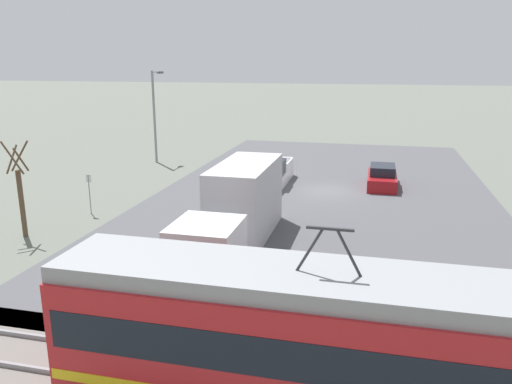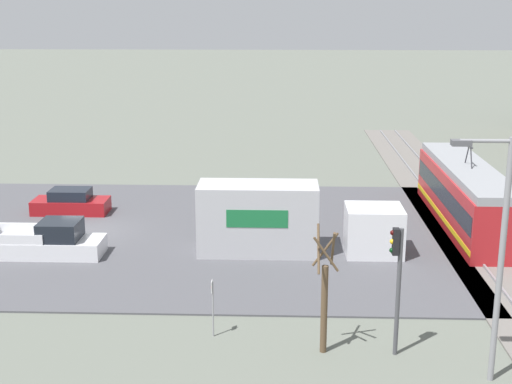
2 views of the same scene
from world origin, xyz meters
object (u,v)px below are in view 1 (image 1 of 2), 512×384
at_px(pickup_truck, 272,174).
at_px(sedan_car_0, 382,178).
at_px(street_tree, 21,194).
at_px(no_parking_sign, 89,190).
at_px(light_rail_tram, 326,340).
at_px(street_lamp_near_crossing, 155,110).
at_px(box_truck, 238,210).

height_order(pickup_truck, sedan_car_0, pickup_truck).
height_order(pickup_truck, street_tree, street_tree).
bearing_deg(sedan_car_0, no_parking_sign, -147.71).
bearing_deg(street_tree, light_rail_tram, 150.29).
bearing_deg(street_tree, no_parking_sign, -104.85).
relative_size(street_lamp_near_crossing, no_parking_sign, 3.36).
bearing_deg(street_tree, pickup_truck, -126.04).
bearing_deg(box_truck, street_lamp_near_crossing, -55.62).
bearing_deg(pickup_truck, sedan_car_0, -172.43).
distance_m(sedan_car_0, street_tree, 22.10).
distance_m(box_truck, no_parking_sign, 9.74).
distance_m(street_tree, no_parking_sign, 4.31).
relative_size(pickup_truck, sedan_car_0, 1.29).
height_order(light_rail_tram, street_tree, street_tree).
xyz_separation_m(box_truck, sedan_car_0, (-6.53, -12.80, -1.02)).
height_order(light_rail_tram, street_lamp_near_crossing, street_lamp_near_crossing).
height_order(street_tree, no_parking_sign, street_tree).
xyz_separation_m(light_rail_tram, sedan_car_0, (-1.47, -22.94, -1.05)).
relative_size(pickup_truck, street_lamp_near_crossing, 0.76).
bearing_deg(box_truck, street_tree, 7.18).
xyz_separation_m(pickup_truck, street_tree, (9.56, 13.14, 1.39)).
distance_m(light_rail_tram, street_tree, 17.82).
xyz_separation_m(street_tree, street_lamp_near_crossing, (1.58, -18.84, 2.25)).
height_order(light_rail_tram, pickup_truck, light_rail_tram).
relative_size(street_tree, street_lamp_near_crossing, 0.62).
distance_m(pickup_truck, sedan_car_0, 7.45).
bearing_deg(light_rail_tram, pickup_truck, -74.92).
bearing_deg(light_rail_tram, street_tree, -29.71).
xyz_separation_m(box_truck, street_lamp_near_crossing, (11.99, -17.53, 2.69)).
distance_m(box_truck, sedan_car_0, 14.41).
xyz_separation_m(pickup_truck, sedan_car_0, (-7.38, -0.98, -0.07)).
bearing_deg(no_parking_sign, street_tree, 75.15).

